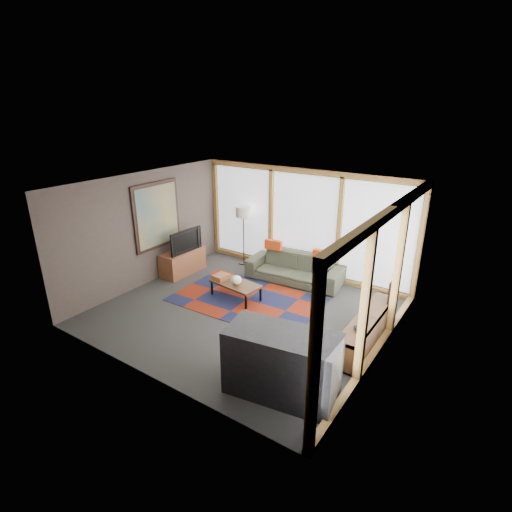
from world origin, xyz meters
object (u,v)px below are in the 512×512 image
Objects in this scene: floor_lamp at (244,236)px; television at (183,240)px; sofa at (295,268)px; bookshelf at (367,329)px; bar_counter at (282,364)px; coffee_table at (236,290)px; tv_console at (183,262)px.

floor_lamp is 1.60× the size of television.
sofa is 1.06× the size of bookshelf.
television is at bearing -160.60° from sofa.
television is at bearing 174.55° from bookshelf.
bar_counter is at bearing -69.18° from sofa.
coffee_table is 0.68× the size of bar_counter.
sofa is at bearing 67.63° from coffee_table.
bar_counter reaches higher than bookshelf.
sofa is at bearing 145.67° from bookshelf.
floor_lamp is 1.42× the size of coffee_table.
floor_lamp is 5.10m from bar_counter.
coffee_table is 3.17m from bar_counter.
bookshelf is at bearing 64.45° from bar_counter.
television reaches higher than bar_counter.
television is (-0.83, -1.35, 0.09)m from floor_lamp.
floor_lamp is 0.97× the size of bar_counter.
coffee_table is 0.52× the size of bookshelf.
bar_counter is (1.76, -3.58, 0.18)m from sofa.
floor_lamp is (-1.64, 0.21, 0.45)m from sofa.
floor_lamp is at bearing -28.78° from television.
floor_lamp is 0.73× the size of bookshelf.
television reaches higher than sofa.
coffee_table is (1.02, -1.72, -0.59)m from floor_lamp.
sofa is 1.45× the size of floor_lamp.
coffee_table is at bearing -98.65° from television.
bookshelf is 2.18× the size of television.
television reaches higher than coffee_table.
tv_console is at bearing -161.34° from sofa.
floor_lamp reaches higher than tv_console.
coffee_table is 2.01m from television.
bookshelf is at bearing -92.70° from television.
floor_lamp is 1.59m from television.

